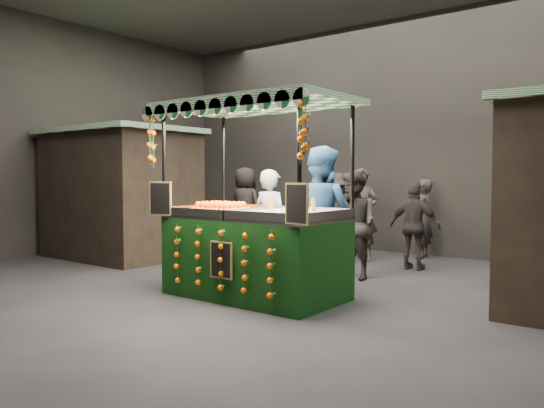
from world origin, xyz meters
The scene contains 12 objects.
ground centered at (0.00, 0.00, 0.00)m, with size 12.00×12.00×0.00m, color black.
market_hall centered at (0.00, 0.00, 3.38)m, with size 12.10×10.10×5.05m.
neighbour_stall_left centered at (-4.40, 1.00, 1.31)m, with size 3.00×2.20×2.60m.
juice_stall centered at (0.11, -0.20, 0.82)m, with size 2.74×1.61×2.66m.
vendor_grey centered at (-0.50, 0.96, 0.88)m, with size 0.66×0.45×1.76m.
vendor_blue centered at (0.54, 0.81, 1.04)m, with size 1.09×0.89×2.08m.
shopper_0 centered at (-0.26, 3.52, 0.90)m, with size 0.78×0.67×1.80m.
shopper_1 centered at (0.54, 1.80, 0.87)m, with size 1.02×0.91×1.74m.
shopper_2 centered at (0.97, 3.20, 0.77)m, with size 0.92×0.43×1.54m.
shopper_3 centered at (-0.73, 3.34, 0.85)m, with size 1.27×1.06×1.71m.
shopper_4 centered at (-3.62, 3.99, 0.93)m, with size 0.91×0.60×1.86m.
shopper_6 centered at (0.55, 4.60, 0.79)m, with size 0.48×0.64×1.59m.
Camera 1 is at (4.73, -5.78, 1.65)m, focal length 35.48 mm.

